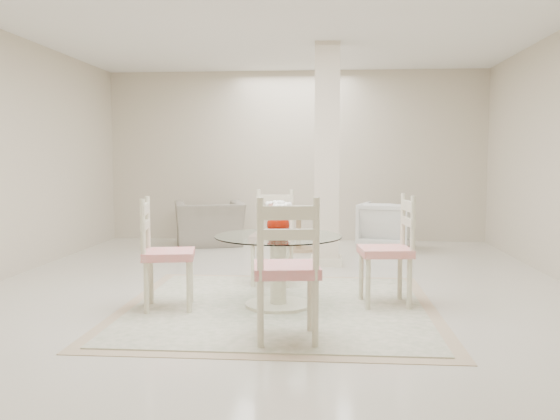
# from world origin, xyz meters

# --- Properties ---
(ground) EXTENTS (7.00, 7.00, 0.00)m
(ground) POSITION_xyz_m (0.00, 0.00, 0.00)
(ground) COLOR silver
(ground) RESTS_ON ground
(room_shell) EXTENTS (6.02, 7.02, 2.71)m
(room_shell) POSITION_xyz_m (0.00, 0.00, 1.86)
(room_shell) COLOR beige
(room_shell) RESTS_ON ground
(column) EXTENTS (0.30, 0.30, 2.70)m
(column) POSITION_xyz_m (0.50, 1.30, 1.35)
(column) COLOR beige
(column) RESTS_ON ground
(area_rug) EXTENTS (2.77, 2.77, 0.02)m
(area_rug) POSITION_xyz_m (0.08, -0.87, 0.01)
(area_rug) COLOR tan
(area_rug) RESTS_ON ground
(dining_table) EXTENTS (1.11, 1.11, 0.64)m
(dining_table) POSITION_xyz_m (0.08, -0.87, 0.33)
(dining_table) COLOR beige
(dining_table) RESTS_ON ground
(red_vase) EXTENTS (0.23, 0.22, 0.31)m
(red_vase) POSITION_xyz_m (0.08, -0.87, 0.79)
(red_vase) COLOR #A41405
(red_vase) RESTS_ON dining_table
(dining_chair_east) EXTENTS (0.48, 0.48, 1.10)m
(dining_chair_east) POSITION_xyz_m (1.09, -0.72, 0.58)
(dining_chair_east) COLOR beige
(dining_chair_east) RESTS_ON ground
(dining_chair_north) EXTENTS (0.45, 0.45, 1.08)m
(dining_chair_north) POSITION_xyz_m (-0.05, 0.14, 0.57)
(dining_chair_north) COLOR beige
(dining_chair_north) RESTS_ON ground
(dining_chair_west) EXTENTS (0.50, 0.50, 1.08)m
(dining_chair_west) POSITION_xyz_m (-0.93, -1.02, 0.57)
(dining_chair_west) COLOR beige
(dining_chair_west) RESTS_ON ground
(dining_chair_south) EXTENTS (0.52, 0.52, 1.16)m
(dining_chair_south) POSITION_xyz_m (0.22, -1.88, 0.61)
(dining_chair_south) COLOR beige
(dining_chair_south) RESTS_ON ground
(recliner_taupe) EXTENTS (1.22, 1.13, 0.66)m
(recliner_taupe) POSITION_xyz_m (-1.27, 2.82, 0.33)
(recliner_taupe) COLOR gray
(recliner_taupe) RESTS_ON ground
(armchair_white) EXTENTS (0.92, 0.94, 0.68)m
(armchair_white) POSITION_xyz_m (1.37, 2.67, 0.34)
(armchair_white) COLOR white
(armchair_white) RESTS_ON ground
(side_table) EXTENTS (0.51, 0.51, 0.53)m
(side_table) POSITION_xyz_m (0.10, 2.39, 0.25)
(side_table) COLOR #D6B684
(side_table) RESTS_ON ground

